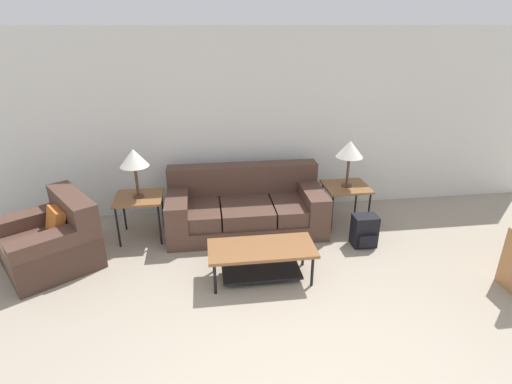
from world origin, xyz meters
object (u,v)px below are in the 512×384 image
at_px(couch, 246,209).
at_px(table_lamp_right, 350,150).
at_px(side_table_left, 139,200).
at_px(side_table_right, 346,189).
at_px(armchair, 53,241).
at_px(table_lamp_left, 134,159).
at_px(coffee_table, 262,255).
at_px(backpack, 364,231).

relative_size(couch, table_lamp_right, 3.28).
xyz_separation_m(side_table_left, side_table_right, (2.76, 0.00, 0.00)).
relative_size(couch, armchair, 1.55).
relative_size(table_lamp_left, table_lamp_right, 1.00).
bearing_deg(armchair, couch, 13.74).
distance_m(couch, table_lamp_left, 1.59).
height_order(side_table_left, side_table_right, same).
height_order(coffee_table, table_lamp_left, table_lamp_left).
relative_size(coffee_table, table_lamp_right, 1.83).
xyz_separation_m(armchair, coffee_table, (2.36, -0.64, 0.01)).
bearing_deg(side_table_right, table_lamp_left, 180.00).
xyz_separation_m(table_lamp_left, table_lamp_right, (2.76, 0.00, 0.00)).
height_order(couch, table_lamp_left, table_lamp_left).
height_order(side_table_right, backpack, side_table_right).
bearing_deg(couch, table_lamp_right, -2.75).
height_order(couch, backpack, couch).
bearing_deg(armchair, table_lamp_left, 28.06).
bearing_deg(backpack, coffee_table, -158.74).
bearing_deg(coffee_table, side_table_right, 40.56).
bearing_deg(side_table_right, couch, 177.25).
distance_m(couch, table_lamp_right, 1.59).
bearing_deg(backpack, armchair, 178.46).
distance_m(coffee_table, backpack, 1.50).
distance_m(couch, side_table_left, 1.40).
height_order(side_table_left, table_lamp_left, table_lamp_left).
relative_size(table_lamp_right, backpack, 1.55).
xyz_separation_m(table_lamp_left, backpack, (2.82, -0.60, -0.89)).
bearing_deg(backpack, table_lamp_left, 167.94).
bearing_deg(armchair, table_lamp_right, 7.71).
xyz_separation_m(armchair, side_table_left, (0.94, 0.50, 0.24)).
relative_size(armchair, table_lamp_right, 2.12).
height_order(table_lamp_left, backpack, table_lamp_left).
bearing_deg(table_lamp_left, backpack, -12.06).
height_order(couch, side_table_left, couch).
distance_m(armchair, side_table_right, 3.74).
distance_m(side_table_right, table_lamp_left, 2.81).
height_order(couch, table_lamp_right, table_lamp_right).
bearing_deg(coffee_table, table_lamp_left, 141.13).
height_order(side_table_left, table_lamp_right, table_lamp_right).
distance_m(armchair, side_table_left, 1.09).
bearing_deg(couch, backpack, -24.92).
xyz_separation_m(couch, coffee_table, (0.04, -1.21, 0.01)).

